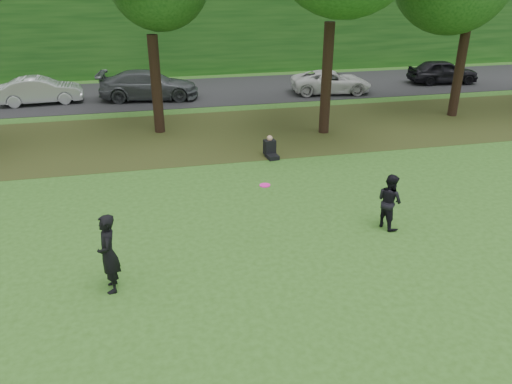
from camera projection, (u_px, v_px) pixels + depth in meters
ground at (338, 327)px, 10.17m from camera, size 120.00×120.00×0.00m
leaf_litter at (231, 133)px, 21.70m from camera, size 60.00×7.00×0.01m
street at (208, 91)px, 28.80m from camera, size 70.00×7.00×0.02m
far_hedge at (195, 33)px, 33.08m from camera, size 70.00×3.00×5.00m
player_left at (108, 254)px, 10.98m from camera, size 0.50×0.72×1.87m
player_right at (390, 201)px, 13.73m from camera, size 0.80×0.91×1.58m
parked_cars at (197, 84)px, 27.30m from camera, size 35.36×3.42×1.52m
frisbee at (265, 185)px, 12.39m from camera, size 0.31×0.31×0.04m
seated_person at (270, 149)px, 18.98m from camera, size 0.50×0.77×0.83m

